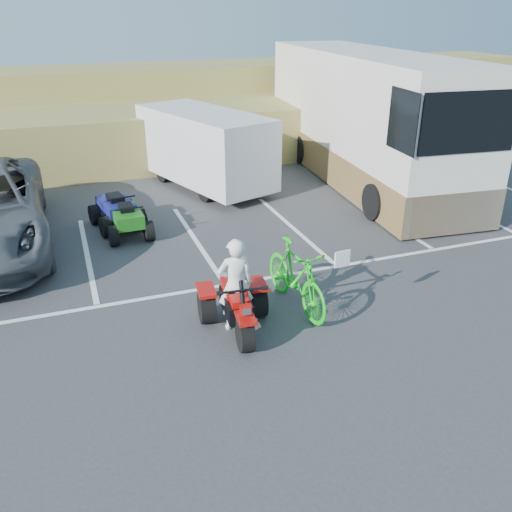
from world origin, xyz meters
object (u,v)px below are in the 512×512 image
object	(u,v)px
red_trike_atv	(238,331)
green_dirt_bike	(296,277)
quad_atv_blue	(119,227)
rider	(236,285)
rv_motorhome	(363,126)
quad_atv_green	(129,236)
cargo_trailer	(205,147)

from	to	relation	value
red_trike_atv	green_dirt_bike	xyz separation A→B (m)	(1.36, 0.46, 0.68)
quad_atv_blue	rider	bearing A→B (deg)	-86.67
rv_motorhome	quad_atv_green	world-z (taller)	rv_motorhome
cargo_trailer	quad_atv_green	bearing A→B (deg)	-149.51
cargo_trailer	quad_atv_blue	bearing A→B (deg)	-157.99
red_trike_atv	rider	size ratio (longest dim) A/B	0.97
red_trike_atv	cargo_trailer	size ratio (longest dim) A/B	0.31
quad_atv_green	quad_atv_blue	bearing A→B (deg)	100.98
rv_motorhome	quad_atv_blue	bearing A→B (deg)	-161.94
rider	rv_motorhome	xyz separation A→B (m)	(7.15, 7.89, 0.88)
rider	quad_atv_blue	bearing A→B (deg)	-70.35
rider	quad_atv_blue	size ratio (longest dim) A/B	1.14
cargo_trailer	quad_atv_green	world-z (taller)	cargo_trailer
green_dirt_bike	quad_atv_blue	xyz separation A→B (m)	(-2.78, 5.63, -0.68)
green_dirt_bike	quad_atv_green	bearing A→B (deg)	113.09
quad_atv_green	rv_motorhome	bearing A→B (deg)	15.58
rider	quad_atv_green	distance (m)	5.42
cargo_trailer	quad_atv_blue	size ratio (longest dim) A/B	3.57
quad_atv_blue	green_dirt_bike	bearing A→B (deg)	-74.01
quad_atv_green	cargo_trailer	bearing A→B (deg)	46.56
green_dirt_bike	rv_motorhome	distance (m)	9.61
quad_atv_green	green_dirt_bike	bearing A→B (deg)	-64.13
rider	quad_atv_blue	world-z (taller)	rider
rider	rv_motorhome	distance (m)	10.68
red_trike_atv	green_dirt_bike	size ratio (longest dim) A/B	0.77
red_trike_atv	quad_atv_green	xyz separation A→B (m)	(-1.25, 5.34, 0.00)
quad_atv_blue	quad_atv_green	xyz separation A→B (m)	(0.18, -0.75, 0.00)
red_trike_atv	rider	distance (m)	0.91
rider	green_dirt_bike	xyz separation A→B (m)	(1.34, 0.31, -0.22)
cargo_trailer	quad_atv_blue	world-z (taller)	cargo_trailer
cargo_trailer	green_dirt_bike	bearing A→B (deg)	-111.39
rv_motorhome	rider	bearing A→B (deg)	-126.93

